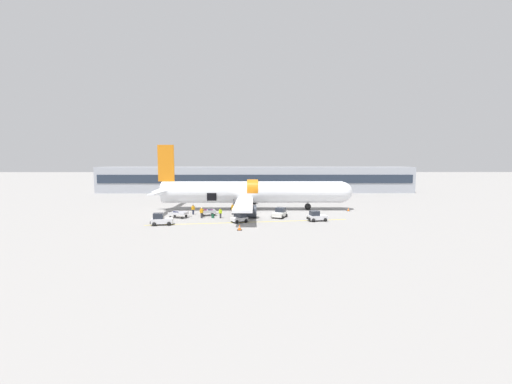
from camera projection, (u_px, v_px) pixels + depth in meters
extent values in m
plane|color=gray|center=(257.00, 215.00, 52.41)|extent=(500.00, 500.00, 0.00)
cube|color=yellow|center=(250.00, 222.00, 46.14)|extent=(29.63, 4.61, 0.01)
cube|color=#9EA3AD|center=(255.00, 179.00, 94.56)|extent=(92.14, 10.05, 7.53)
cube|color=#232D3D|center=(255.00, 179.00, 89.46)|extent=(90.29, 0.16, 2.41)
cylinder|color=white|center=(253.00, 192.00, 58.07)|extent=(33.26, 3.95, 3.95)
sphere|color=white|center=(342.00, 192.00, 58.19)|extent=(3.75, 3.75, 3.75)
cone|color=white|center=(163.00, 192.00, 57.94)|extent=(4.54, 3.63, 3.63)
cylinder|color=orange|center=(253.00, 190.00, 57.99)|extent=(2.00, 3.96, 3.96)
cube|color=orange|center=(166.00, 163.00, 57.45)|extent=(2.96, 0.28, 6.69)
cube|color=white|center=(159.00, 192.00, 53.41)|extent=(1.17, 9.04, 0.20)
cube|color=white|center=(173.00, 188.00, 62.41)|extent=(1.17, 9.04, 0.20)
cube|color=white|center=(244.00, 204.00, 49.53)|extent=(2.79, 16.13, 0.40)
cube|color=white|center=(246.00, 193.00, 66.78)|extent=(2.79, 16.13, 0.40)
cylinder|color=#333842|center=(245.00, 211.00, 49.55)|extent=(3.55, 2.08, 2.08)
cylinder|color=#333842|center=(247.00, 199.00, 66.98)|extent=(3.55, 2.08, 2.08)
cube|color=black|center=(212.00, 197.00, 56.13)|extent=(1.70, 0.12, 1.40)
cylinder|color=#56565B|center=(308.00, 202.00, 58.32)|extent=(0.22, 0.22, 1.75)
sphere|color=black|center=(308.00, 207.00, 58.40)|extent=(1.19, 1.19, 1.19)
cylinder|color=#56565B|center=(234.00, 204.00, 55.55)|extent=(0.22, 0.22, 1.75)
sphere|color=black|center=(234.00, 209.00, 55.63)|extent=(1.19, 1.19, 1.19)
cylinder|color=#56565B|center=(236.00, 200.00, 60.87)|extent=(0.22, 0.22, 1.75)
sphere|color=black|center=(236.00, 205.00, 60.96)|extent=(1.19, 1.19, 1.19)
cube|color=silver|center=(317.00, 217.00, 47.08)|extent=(3.00, 2.04, 0.62)
cube|color=#232833|center=(315.00, 213.00, 46.92)|extent=(1.47, 1.51, 0.70)
cube|color=black|center=(308.00, 218.00, 46.79)|extent=(0.39, 1.36, 0.31)
sphere|color=black|center=(310.00, 218.00, 47.61)|extent=(0.56, 0.56, 0.56)
sphere|color=black|center=(313.00, 220.00, 46.21)|extent=(0.56, 0.56, 0.56)
sphere|color=black|center=(321.00, 218.00, 48.00)|extent=(0.56, 0.56, 0.56)
sphere|color=black|center=(325.00, 220.00, 46.60)|extent=(0.56, 0.56, 0.56)
cube|color=silver|center=(162.00, 221.00, 44.03)|extent=(3.11, 1.92, 0.69)
cube|color=#232833|center=(158.00, 216.00, 43.87)|extent=(1.50, 1.43, 0.76)
cube|color=black|center=(151.00, 222.00, 43.76)|extent=(0.35, 1.29, 0.34)
sphere|color=black|center=(155.00, 222.00, 44.54)|extent=(0.56, 0.56, 0.56)
sphere|color=black|center=(154.00, 224.00, 43.21)|extent=(0.56, 0.56, 0.56)
sphere|color=black|center=(170.00, 222.00, 44.90)|extent=(0.56, 0.56, 0.56)
sphere|color=black|center=(169.00, 224.00, 43.57)|extent=(0.56, 0.56, 0.56)
cube|color=silver|center=(279.00, 214.00, 49.91)|extent=(2.66, 3.23, 0.63)
cube|color=#232833|center=(280.00, 210.00, 50.29)|extent=(1.80, 1.73, 0.71)
cube|color=black|center=(282.00, 214.00, 51.24)|extent=(1.41, 0.72, 0.31)
sphere|color=black|center=(286.00, 215.00, 50.48)|extent=(0.56, 0.56, 0.56)
sphere|color=black|center=(277.00, 215.00, 51.12)|extent=(0.56, 0.56, 0.56)
sphere|color=black|center=(282.00, 217.00, 48.75)|extent=(0.56, 0.56, 0.56)
sphere|color=black|center=(273.00, 216.00, 49.38)|extent=(0.56, 0.56, 0.56)
cube|color=silver|center=(239.00, 219.00, 45.91)|extent=(2.64, 2.35, 0.50)
cube|color=#232833|center=(242.00, 215.00, 46.07)|extent=(1.47, 1.52, 0.61)
cube|color=black|center=(246.00, 219.00, 46.55)|extent=(0.74, 1.10, 0.25)
sphere|color=black|center=(246.00, 221.00, 45.80)|extent=(0.56, 0.56, 0.56)
sphere|color=black|center=(242.00, 219.00, 46.88)|extent=(0.56, 0.56, 0.56)
sphere|color=black|center=(237.00, 222.00, 44.98)|extent=(0.56, 0.56, 0.56)
sphere|color=black|center=(233.00, 220.00, 46.06)|extent=(0.56, 0.56, 0.56)
cube|color=#B7BABF|center=(208.00, 212.00, 51.92)|extent=(2.82, 2.39, 0.05)
cube|color=#B7BABF|center=(215.00, 211.00, 52.26)|extent=(0.58, 1.69, 0.40)
cube|color=#B7BABF|center=(209.00, 212.00, 51.10)|extent=(2.28, 0.76, 0.40)
cube|color=#B7BABF|center=(207.00, 210.00, 52.70)|extent=(2.28, 0.76, 0.40)
cube|color=#333338|center=(218.00, 213.00, 52.45)|extent=(0.88, 0.34, 0.06)
sphere|color=black|center=(214.00, 215.00, 51.38)|extent=(0.40, 0.40, 0.40)
sphere|color=black|center=(212.00, 213.00, 53.04)|extent=(0.40, 0.40, 0.40)
sphere|color=black|center=(203.00, 215.00, 50.87)|extent=(0.40, 0.40, 0.40)
sphere|color=black|center=(202.00, 214.00, 52.53)|extent=(0.40, 0.40, 0.40)
cube|color=#721951|center=(205.00, 211.00, 51.82)|extent=(0.41, 0.26, 0.51)
cube|color=olive|center=(203.00, 211.00, 51.87)|extent=(0.45, 0.32, 0.50)
cube|color=#721951|center=(211.00, 211.00, 52.22)|extent=(0.44, 0.29, 0.43)
cube|color=#1E2347|center=(209.00, 211.00, 52.03)|extent=(0.46, 0.24, 0.47)
cube|color=silver|center=(178.00, 214.00, 49.72)|extent=(3.09, 2.15, 0.05)
cube|color=silver|center=(186.00, 213.00, 49.43)|extent=(0.39, 1.59, 0.36)
cube|color=silver|center=(176.00, 214.00, 48.95)|extent=(2.72, 0.63, 0.36)
cube|color=silver|center=(180.00, 212.00, 50.46)|extent=(2.72, 0.63, 0.36)
cube|color=#333338|center=(189.00, 216.00, 49.38)|extent=(0.90, 0.26, 0.06)
sphere|color=black|center=(182.00, 218.00, 48.78)|extent=(0.40, 0.40, 0.40)
sphere|color=black|center=(186.00, 216.00, 50.35)|extent=(0.40, 0.40, 0.40)
sphere|color=black|center=(170.00, 217.00, 49.17)|extent=(0.40, 0.40, 0.40)
sphere|color=black|center=(175.00, 216.00, 50.74)|extent=(0.40, 0.40, 0.40)
cube|color=#1E2347|center=(176.00, 213.00, 49.76)|extent=(0.58, 0.43, 0.40)
cube|color=#1E2347|center=(174.00, 212.00, 49.91)|extent=(0.42, 0.24, 0.42)
cube|color=#1E2347|center=(177.00, 213.00, 49.47)|extent=(0.36, 0.25, 0.38)
cylinder|color=#2D2D33|center=(202.00, 215.00, 49.50)|extent=(0.43, 0.43, 0.84)
cylinder|color=orange|center=(201.00, 211.00, 49.43)|extent=(0.55, 0.55, 0.66)
sphere|color=beige|center=(201.00, 208.00, 49.39)|extent=(0.23, 0.23, 0.23)
cylinder|color=orange|center=(203.00, 211.00, 49.57)|extent=(0.17, 0.17, 0.61)
cylinder|color=orange|center=(200.00, 211.00, 49.30)|extent=(0.17, 0.17, 0.61)
cylinder|color=#2D2D33|center=(220.00, 216.00, 49.48)|extent=(0.33, 0.33, 0.78)
cylinder|color=#B7E019|center=(220.00, 211.00, 49.42)|extent=(0.42, 0.42, 0.61)
sphere|color=brown|center=(220.00, 209.00, 49.38)|extent=(0.22, 0.22, 0.22)
cylinder|color=#B7E019|center=(222.00, 212.00, 49.38)|extent=(0.13, 0.13, 0.56)
cylinder|color=#B7E019|center=(219.00, 212.00, 49.46)|extent=(0.13, 0.13, 0.56)
cylinder|color=#2D2D33|center=(233.00, 212.00, 53.01)|extent=(0.46, 0.46, 0.89)
cylinder|color=orange|center=(233.00, 207.00, 52.93)|extent=(0.59, 0.59, 0.70)
sphere|color=tan|center=(233.00, 204.00, 52.89)|extent=(0.25, 0.25, 0.25)
cylinder|color=orange|center=(234.00, 207.00, 53.14)|extent=(0.19, 0.19, 0.65)
cylinder|color=orange|center=(232.00, 208.00, 52.74)|extent=(0.19, 0.19, 0.65)
cylinder|color=#1E2338|center=(193.00, 212.00, 53.00)|extent=(0.36, 0.36, 0.82)
cylinder|color=orange|center=(193.00, 208.00, 52.93)|extent=(0.46, 0.46, 0.65)
sphere|color=brown|center=(193.00, 205.00, 52.89)|extent=(0.23, 0.23, 0.23)
cylinder|color=orange|center=(192.00, 208.00, 52.89)|extent=(0.15, 0.15, 0.60)
cylinder|color=orange|center=(194.00, 208.00, 52.99)|extent=(0.15, 0.15, 0.60)
cube|color=#14472D|center=(213.00, 216.00, 49.61)|extent=(0.47, 0.40, 0.63)
cube|color=black|center=(213.00, 214.00, 49.58)|extent=(0.24, 0.14, 0.12)
cube|color=black|center=(348.00, 211.00, 56.97)|extent=(0.62, 0.62, 0.03)
cone|color=orange|center=(348.00, 209.00, 56.94)|extent=(0.46, 0.46, 0.60)
cylinder|color=white|center=(348.00, 209.00, 56.94)|extent=(0.27, 0.27, 0.07)
cube|color=black|center=(239.00, 230.00, 40.65)|extent=(0.65, 0.65, 0.03)
cone|color=orange|center=(239.00, 227.00, 40.61)|extent=(0.48, 0.48, 0.76)
cylinder|color=white|center=(239.00, 227.00, 40.61)|extent=(0.28, 0.28, 0.09)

